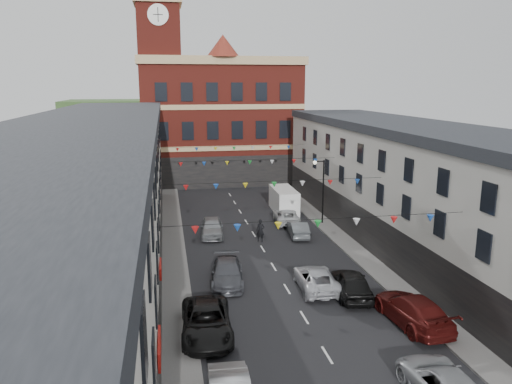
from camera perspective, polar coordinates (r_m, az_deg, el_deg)
ground at (r=32.18m, az=3.57°, el=-11.01°), size 160.00×160.00×0.00m
pavement_left at (r=33.17m, az=-9.14°, el=-10.28°), size 1.80×64.00×0.15m
pavement_right at (r=36.05m, az=13.62°, el=-8.61°), size 1.80×64.00×0.15m
terrace_left at (r=30.91m, az=-18.51°, el=-2.15°), size 8.40×56.00×10.70m
terrace_right at (r=36.11m, az=21.74°, el=-1.19°), size 8.40×56.00×9.70m
civic_building at (r=67.17m, az=-4.19°, el=8.29°), size 20.60×13.30×18.50m
clock_tower at (r=63.72m, az=-10.91°, el=14.02°), size 5.60×5.60×30.00m
distant_hill at (r=91.06m, az=-8.34°, el=7.24°), size 40.00×14.00×10.00m
street_lamp at (r=45.70m, az=7.41°, el=1.04°), size 1.10×0.36×6.00m
car_left_c at (r=26.55m, az=-5.68°, el=-14.51°), size 2.77×5.60×1.53m
car_left_d at (r=32.79m, az=-3.31°, el=-9.18°), size 2.59×5.20×1.45m
car_left_e at (r=42.69m, az=-5.07°, el=-4.02°), size 2.24×4.76×1.57m
car_right_b at (r=23.09m, az=20.74°, el=-19.86°), size 2.54×5.20×1.42m
car_right_c at (r=28.77m, az=17.44°, el=-12.72°), size 2.73×5.81×1.64m
car_right_d at (r=31.39m, az=10.84°, el=-10.21°), size 2.57×5.02×1.64m
car_right_e at (r=42.59m, az=4.83°, el=-4.21°), size 1.86×4.21×1.35m
car_right_f at (r=46.51m, az=3.49°, el=-2.80°), size 2.64×4.89×1.30m
moving_car at (r=32.11m, az=6.87°, el=-9.80°), size 2.57×5.09×1.38m
white_van at (r=50.59m, az=3.20°, el=-0.94°), size 2.14×5.40×2.37m
pedestrian at (r=40.99m, az=0.51°, el=-4.44°), size 0.81×0.68×1.88m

